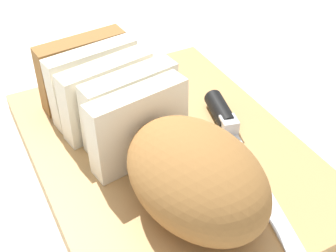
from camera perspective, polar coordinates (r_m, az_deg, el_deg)
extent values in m
plane|color=silver|center=(0.53, 0.00, -4.73)|extent=(3.00, 3.00, 0.00)
cube|color=tan|center=(0.52, 0.00, -3.70)|extent=(0.38, 0.30, 0.03)
ellipsoid|color=#996633|center=(0.41, 3.51, -6.34)|extent=(0.17, 0.12, 0.09)
cube|color=#F2E8CC|center=(0.47, -3.76, 0.03)|extent=(0.04, 0.11, 0.09)
cube|color=#F2E8CC|center=(0.50, -4.77, 2.35)|extent=(0.04, 0.11, 0.09)
cube|color=#F2E8CC|center=(0.52, -7.60, 3.71)|extent=(0.04, 0.11, 0.09)
cube|color=#F2E8CC|center=(0.54, -9.18, 5.34)|extent=(0.04, 0.11, 0.09)
cube|color=#996633|center=(0.57, -10.60, 6.83)|extent=(0.03, 0.11, 0.09)
cube|color=silver|center=(0.46, 12.15, -8.87)|extent=(0.21, 0.07, 0.00)
cylinder|color=black|center=(0.55, 6.59, 1.95)|extent=(0.06, 0.04, 0.02)
cube|color=silver|center=(0.53, 7.62, 0.02)|extent=(0.02, 0.02, 0.02)
sphere|color=tan|center=(0.54, -5.55, -0.05)|extent=(0.00, 0.00, 0.00)
sphere|color=tan|center=(0.53, 0.22, -0.45)|extent=(0.01, 0.01, 0.01)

